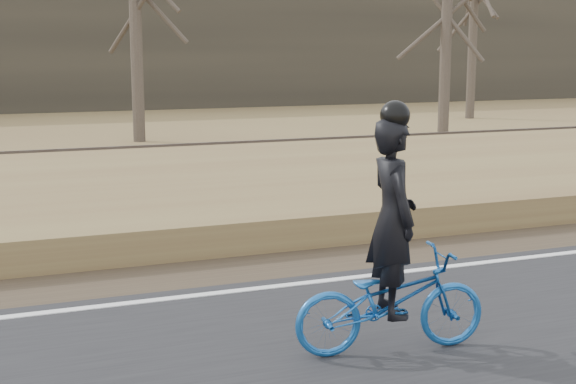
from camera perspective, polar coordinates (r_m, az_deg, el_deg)
name	(u,v)px	position (r m, az deg, el deg)	size (l,w,h in m)	color
cyclist	(391,273)	(7.24, 7.36, -5.74)	(1.84, 0.85, 2.26)	#16529D
bare_tree_center	(135,4)	(24.43, -10.83, 13.03)	(0.36, 0.36, 8.09)	#50453A
bare_tree_right	(447,11)	(26.21, 11.24, 12.52)	(0.36, 0.36, 7.83)	#50453A
bare_tree_far_right	(474,9)	(32.97, 13.08, 12.54)	(0.36, 0.36, 8.52)	#50453A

